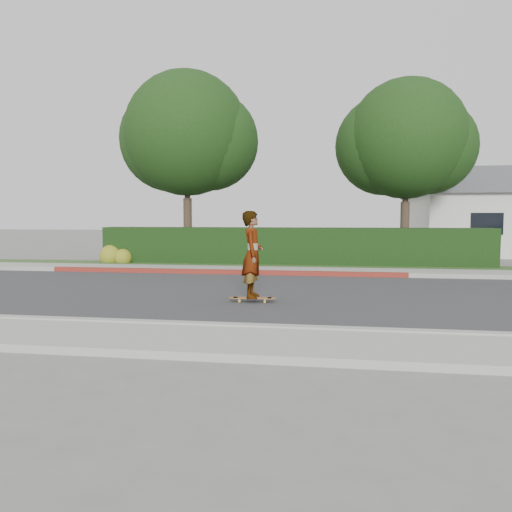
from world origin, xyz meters
name	(u,v)px	position (x,y,z in m)	size (l,w,h in m)	color
ground	(389,298)	(0.00, 0.00, 0.00)	(120.00, 120.00, 0.00)	slate
road	(389,297)	(0.00, 0.00, 0.01)	(60.00, 8.00, 0.01)	#2D2D30
curb_near	(417,335)	(0.00, -4.10, 0.07)	(60.00, 0.20, 0.15)	#9E9E99
sidewalk_near	(428,351)	(0.00, -5.00, 0.06)	(60.00, 1.60, 0.12)	gray
curb_far	(376,275)	(0.00, 4.10, 0.07)	(60.00, 0.20, 0.15)	#9E9E99
curb_red_section	(222,272)	(-5.00, 4.10, 0.08)	(12.00, 0.21, 0.15)	maroon
sidewalk_far	(374,272)	(0.00, 5.00, 0.06)	(60.00, 1.60, 0.12)	gray
planting_strip	(370,268)	(0.00, 6.60, 0.05)	(60.00, 1.60, 0.10)	#2D4C1E
hedge	(290,247)	(-3.00, 7.20, 0.75)	(15.00, 1.00, 1.50)	black
flowering_shrub	(115,256)	(-10.01, 6.74, 0.33)	(1.40, 1.00, 0.90)	#2D4C19
tree_left	(188,138)	(-7.51, 8.69, 5.26)	(5.99, 5.21, 8.00)	#33261C
tree_center	(406,143)	(1.49, 9.19, 4.90)	(5.66, 4.84, 7.44)	#33261C
skateboard	(252,298)	(-3.09, -1.17, 0.09)	(1.07, 0.27, 0.10)	gold
skateboarder	(252,254)	(-3.09, -1.17, 1.07)	(0.70, 0.46, 1.93)	white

